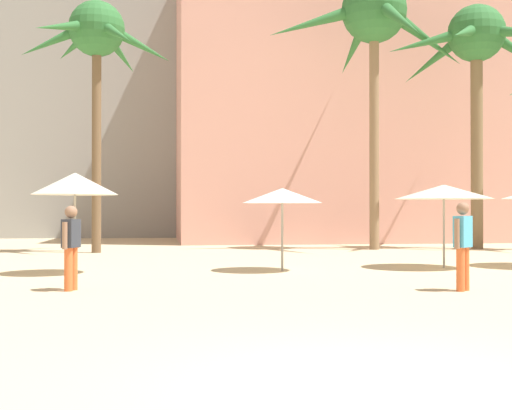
{
  "coord_description": "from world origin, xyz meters",
  "views": [
    {
      "loc": [
        -1.81,
        -5.78,
        1.53
      ],
      "look_at": [
        -0.23,
        5.38,
        1.63
      ],
      "focal_mm": 48.09,
      "sensor_mm": 36.0,
      "label": 1
    }
  ],
  "objects_px": {
    "palm_tree_far_left": "(476,48)",
    "palm_tree_center": "(96,40)",
    "cafe_umbrella_2": "(444,192)",
    "cafe_umbrella_5": "(282,196)",
    "person_mid_left": "(71,244)",
    "palm_tree_right": "(374,22)",
    "person_far_left": "(463,242)",
    "cafe_umbrella_4": "(75,184)"
  },
  "relations": [
    {
      "from": "palm_tree_right",
      "to": "person_mid_left",
      "type": "xyz_separation_m",
      "value": [
        -10.12,
        -12.72,
        -8.16
      ]
    },
    {
      "from": "cafe_umbrella_2",
      "to": "cafe_umbrella_5",
      "type": "height_order",
      "value": "cafe_umbrella_2"
    },
    {
      "from": "palm_tree_far_left",
      "to": "cafe_umbrella_2",
      "type": "height_order",
      "value": "palm_tree_far_left"
    },
    {
      "from": "person_far_left",
      "to": "palm_tree_right",
      "type": "bearing_deg",
      "value": 128.38
    },
    {
      "from": "palm_tree_right",
      "to": "cafe_umbrella_2",
      "type": "bearing_deg",
      "value": -95.79
    },
    {
      "from": "cafe_umbrella_2",
      "to": "palm_tree_far_left",
      "type": "bearing_deg",
      "value": 59.4
    },
    {
      "from": "palm_tree_right",
      "to": "cafe_umbrella_5",
      "type": "bearing_deg",
      "value": -120.53
    },
    {
      "from": "person_mid_left",
      "to": "cafe_umbrella_5",
      "type": "bearing_deg",
      "value": 57.43
    },
    {
      "from": "cafe_umbrella_2",
      "to": "person_far_left",
      "type": "height_order",
      "value": "cafe_umbrella_2"
    },
    {
      "from": "palm_tree_right",
      "to": "person_mid_left",
      "type": "distance_m",
      "value": 18.19
    },
    {
      "from": "palm_tree_right",
      "to": "cafe_umbrella_4",
      "type": "distance_m",
      "value": 15.49
    },
    {
      "from": "palm_tree_far_left",
      "to": "cafe_umbrella_4",
      "type": "height_order",
      "value": "palm_tree_far_left"
    },
    {
      "from": "palm_tree_center",
      "to": "palm_tree_right",
      "type": "xyz_separation_m",
      "value": [
        10.74,
        0.6,
        1.27
      ]
    },
    {
      "from": "palm_tree_far_left",
      "to": "palm_tree_center",
      "type": "relative_size",
      "value": 1.07
    },
    {
      "from": "cafe_umbrella_4",
      "to": "person_far_left",
      "type": "relative_size",
      "value": 1.45
    },
    {
      "from": "palm_tree_center",
      "to": "person_mid_left",
      "type": "relative_size",
      "value": 5.66
    },
    {
      "from": "cafe_umbrella_5",
      "to": "cafe_umbrella_2",
      "type": "bearing_deg",
      "value": 3.63
    },
    {
      "from": "person_far_left",
      "to": "person_mid_left",
      "type": "bearing_deg",
      "value": -139.05
    },
    {
      "from": "palm_tree_center",
      "to": "person_mid_left",
      "type": "xyz_separation_m",
      "value": [
        0.62,
        -12.11,
        -6.9
      ]
    },
    {
      "from": "cafe_umbrella_5",
      "to": "person_far_left",
      "type": "relative_size",
      "value": 1.25
    },
    {
      "from": "palm_tree_center",
      "to": "cafe_umbrella_2",
      "type": "relative_size",
      "value": 3.52
    },
    {
      "from": "palm_tree_right",
      "to": "person_far_left",
      "type": "height_order",
      "value": "palm_tree_right"
    },
    {
      "from": "palm_tree_right",
      "to": "person_far_left",
      "type": "bearing_deg",
      "value": -101.04
    },
    {
      "from": "person_mid_left",
      "to": "person_far_left",
      "type": "bearing_deg",
      "value": 11.52
    },
    {
      "from": "cafe_umbrella_2",
      "to": "cafe_umbrella_4",
      "type": "xyz_separation_m",
      "value": [
        -9.59,
        -0.34,
        0.15
      ]
    },
    {
      "from": "palm_tree_right",
      "to": "cafe_umbrella_2",
      "type": "distance_m",
      "value": 11.27
    },
    {
      "from": "cafe_umbrella_4",
      "to": "cafe_umbrella_5",
      "type": "bearing_deg",
      "value": 0.68
    },
    {
      "from": "palm_tree_far_left",
      "to": "palm_tree_center",
      "type": "xyz_separation_m",
      "value": [
        -15.0,
        -0.53,
        -0.34
      ]
    },
    {
      "from": "person_mid_left",
      "to": "palm_tree_right",
      "type": "bearing_deg",
      "value": 71.48
    },
    {
      "from": "palm_tree_far_left",
      "to": "cafe_umbrella_5",
      "type": "distance_m",
      "value": 14.54
    },
    {
      "from": "palm_tree_center",
      "to": "person_far_left",
      "type": "distance_m",
      "value": 16.93
    },
    {
      "from": "cafe_umbrella_5",
      "to": "person_far_left",
      "type": "distance_m",
      "value": 5.54
    },
    {
      "from": "palm_tree_center",
      "to": "cafe_umbrella_2",
      "type": "height_order",
      "value": "palm_tree_center"
    },
    {
      "from": "cafe_umbrella_2",
      "to": "person_mid_left",
      "type": "bearing_deg",
      "value": -156.88
    },
    {
      "from": "palm_tree_center",
      "to": "palm_tree_right",
      "type": "height_order",
      "value": "palm_tree_right"
    },
    {
      "from": "palm_tree_right",
      "to": "person_far_left",
      "type": "relative_size",
      "value": 6.38
    },
    {
      "from": "cafe_umbrella_5",
      "to": "person_mid_left",
      "type": "relative_size",
      "value": 1.29
    },
    {
      "from": "palm_tree_center",
      "to": "palm_tree_right",
      "type": "relative_size",
      "value": 0.85
    },
    {
      "from": "cafe_umbrella_2",
      "to": "person_mid_left",
      "type": "xyz_separation_m",
      "value": [
        -9.23,
        -3.94,
        -1.15
      ]
    },
    {
      "from": "cafe_umbrella_5",
      "to": "cafe_umbrella_4",
      "type": "bearing_deg",
      "value": -179.32
    },
    {
      "from": "palm_tree_far_left",
      "to": "person_far_left",
      "type": "bearing_deg",
      "value": -116.83
    },
    {
      "from": "cafe_umbrella_2",
      "to": "person_mid_left",
      "type": "distance_m",
      "value": 10.1
    }
  ]
}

